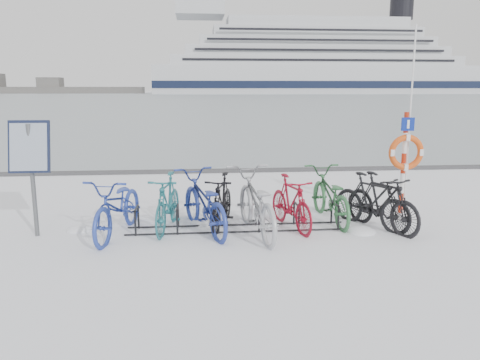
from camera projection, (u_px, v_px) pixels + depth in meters
The scene contains 17 objects.
ground at pixel (238, 229), 8.50m from camera, with size 900.00×900.00×0.00m, color white.
ice_sheet at pixel (199, 96), 159.98m from camera, with size 400.00×298.00×0.02m, color #99A7AD.
quay_edge at pixel (221, 171), 14.26m from camera, with size 400.00×0.25×0.10m, color #3F3F42.
bike_rack at pixel (238, 220), 8.47m from camera, with size 4.00×0.48×0.46m.
info_board at pixel (30, 154), 7.83m from camera, with size 0.67×0.25×2.00m.
lifebuoy_station at pixel (406, 152), 9.35m from camera, with size 0.72×0.22×3.74m.
cruise_ferry at pixel (313, 65), 221.71m from camera, with size 151.09×28.47×49.64m.
bike_0 at pixel (118, 204), 8.11m from camera, with size 0.72×2.07×1.09m, color #273D9B.
bike_1 at pixel (168, 201), 8.43m from camera, with size 0.49×1.75×1.05m, color #1F646C.
bike_2 at pixel (203, 201), 8.32m from camera, with size 0.73×2.11×1.11m, color navy.
bike_3 at pixel (222, 200), 8.61m from camera, with size 0.47×1.68×1.01m, color black.
bike_4 at pixel (256, 201), 8.16m from camera, with size 0.78×2.24×1.18m, color #A7A9AE.
bike_5 at pixel (291, 201), 8.52m from camera, with size 0.47×1.66×1.00m, color maroon.
bike_6 at pixel (330, 194), 8.98m from camera, with size 0.70×2.02×1.06m, color #2E6839.
bike_7 at pixel (372, 199), 8.59m from camera, with size 0.48×1.71×1.03m, color black.
bike_8 at pixel (382, 200), 8.44m from camera, with size 0.50×1.76×1.06m, color black.
snow_drifts at pixel (273, 227), 8.65m from camera, with size 6.43×1.31×0.18m.
Camera 1 is at (-0.70, -8.14, 2.51)m, focal length 35.00 mm.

